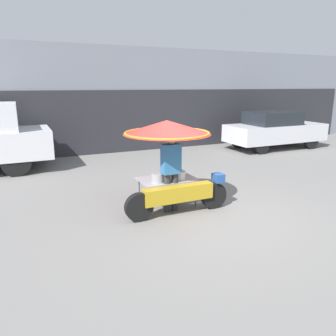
{
  "coord_description": "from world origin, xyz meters",
  "views": [
    {
      "loc": [
        -3.28,
        -5.41,
        2.58
      ],
      "look_at": [
        -0.48,
        0.75,
        0.86
      ],
      "focal_mm": 35.0,
      "sensor_mm": 36.0,
      "label": 1
    }
  ],
  "objects": [
    {
      "name": "vendor_person",
      "position": [
        -0.54,
        0.48,
        0.93
      ],
      "size": [
        0.38,
        0.22,
        1.65
      ],
      "color": "#2D2D33",
      "rests_on": "ground"
    },
    {
      "name": "shopfront_building",
      "position": [
        0.0,
        7.99,
        1.99
      ],
      "size": [
        28.0,
        2.06,
        4.01
      ],
      "color": "gray",
      "rests_on": "ground"
    },
    {
      "name": "parked_car",
      "position": [
        6.36,
        5.1,
        0.79
      ],
      "size": [
        4.17,
        1.69,
        1.53
      ],
      "color": "black",
      "rests_on": "ground"
    },
    {
      "name": "potted_plant",
      "position": [
        9.08,
        6.42,
        0.57
      ],
      "size": [
        0.77,
        0.77,
        1.01
      ],
      "color": "gray",
      "rests_on": "ground"
    },
    {
      "name": "ground_plane",
      "position": [
        0.0,
        0.0,
        0.0
      ],
      "size": [
        36.0,
        36.0,
        0.0
      ],
      "primitive_type": "plane",
      "color": "slate"
    },
    {
      "name": "vendor_motorcycle_cart",
      "position": [
        -0.48,
        0.72,
        1.44
      ],
      "size": [
        2.26,
        1.84,
        1.87
      ],
      "color": "black",
      "rests_on": "ground"
    }
  ]
}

